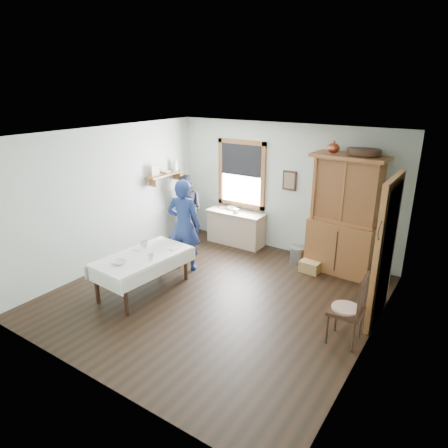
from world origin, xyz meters
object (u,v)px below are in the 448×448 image
(dining_table, at_px, (144,273))
(figure_dark, at_px, (188,211))
(china_hutch, at_px, (344,215))
(wicker_basket, at_px, (310,267))
(work_counter, at_px, (236,228))
(pail, at_px, (297,255))
(spindle_chair, at_px, (347,308))
(woman_blue, at_px, (184,228))

(dining_table, relative_size, figure_dark, 1.20)
(china_hutch, xyz_separation_m, wicker_basket, (-0.44, -0.36, -1.01))
(china_hutch, xyz_separation_m, dining_table, (-2.58, -2.65, -0.79))
(work_counter, distance_m, pail, 1.60)
(dining_table, height_order, spindle_chair, spindle_chair)
(china_hutch, distance_m, spindle_chair, 2.38)
(china_hutch, xyz_separation_m, spindle_chair, (0.78, -2.16, -0.59))
(pail, bearing_deg, woman_blue, -139.04)
(spindle_chair, height_order, wicker_basket, spindle_chair)
(wicker_basket, bearing_deg, work_counter, 166.95)
(dining_table, relative_size, woman_blue, 1.01)
(china_hutch, height_order, figure_dark, china_hutch)
(dining_table, bearing_deg, china_hutch, 45.80)
(china_hutch, distance_m, figure_dark, 3.49)
(work_counter, height_order, figure_dark, figure_dark)
(spindle_chair, height_order, figure_dark, figure_dark)
(wicker_basket, xyz_separation_m, figure_dark, (-3.01, 0.05, 0.59))
(work_counter, bearing_deg, pail, -6.36)
(work_counter, height_order, pail, work_counter)
(work_counter, relative_size, figure_dark, 0.93)
(china_hutch, distance_m, wicker_basket, 1.16)
(china_hutch, distance_m, pail, 1.28)
(work_counter, xyz_separation_m, china_hutch, (2.41, -0.10, 0.75))
(figure_dark, bearing_deg, spindle_chair, -17.80)
(china_hutch, xyz_separation_m, woman_blue, (-2.55, -1.55, -0.30))
(dining_table, bearing_deg, work_counter, 86.54)
(spindle_chair, relative_size, pail, 3.36)
(wicker_basket, height_order, figure_dark, figure_dark)
(dining_table, bearing_deg, woman_blue, 88.51)
(china_hutch, height_order, dining_table, china_hutch)
(spindle_chair, bearing_deg, china_hutch, 107.08)
(figure_dark, bearing_deg, dining_table, -63.61)
(woman_blue, bearing_deg, spindle_chair, 152.25)
(china_hutch, bearing_deg, pail, -172.21)
(pail, distance_m, figure_dark, 2.68)
(pail, xyz_separation_m, figure_dark, (-2.61, -0.24, 0.54))
(pail, relative_size, figure_dark, 0.22)
(work_counter, bearing_deg, china_hutch, -2.70)
(china_hutch, xyz_separation_m, figure_dark, (-3.45, -0.31, -0.42))
(china_hutch, height_order, woman_blue, china_hutch)
(spindle_chair, height_order, woman_blue, woman_blue)
(china_hutch, distance_m, woman_blue, 3.00)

